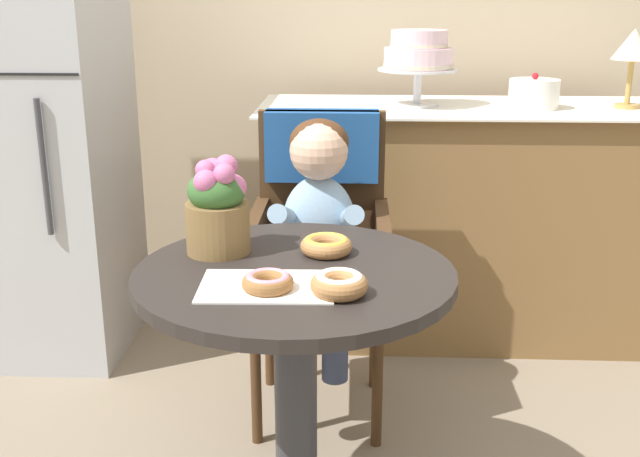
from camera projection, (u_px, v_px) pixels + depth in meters
cafe_table at (295, 356)px, 1.76m from camera, size 0.72×0.72×0.72m
wicker_chair at (321, 215)px, 2.40m from camera, size 0.42×0.45×0.95m
seated_child at (318, 217)px, 2.24m from camera, size 0.27×0.32×0.73m
paper_napkin at (267, 286)px, 1.60m from camera, size 0.29×0.20×0.00m
donut_front at (326, 245)px, 1.80m from camera, size 0.12×0.12×0.04m
donut_mid at (339, 283)px, 1.55m from camera, size 0.12×0.12×0.05m
donut_side at (268, 281)px, 1.57m from camera, size 0.11×0.11×0.04m
flower_vase at (218, 206)px, 1.78m from camera, size 0.15×0.15×0.23m
display_counter at (461, 220)px, 2.99m from camera, size 1.56×0.62×0.90m
tiered_cake_stand at (419, 55)px, 2.82m from camera, size 0.30×0.30×0.28m
round_layer_cake at (534, 94)px, 2.79m from camera, size 0.18×0.18×0.13m
table_lamp at (633, 48)px, 2.75m from camera, size 0.15×0.15×0.28m
refrigerator at (27, 125)px, 2.76m from camera, size 0.64×0.63×1.70m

